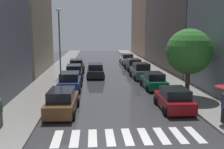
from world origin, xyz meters
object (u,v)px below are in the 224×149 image
Objects in this scene: parked_car_left_nearest at (62,102)px; parked_car_left_second at (70,82)px; car_midroad at (96,71)px; parked_car_left_third at (74,72)px; parked_car_right_second at (154,81)px; parked_car_right_nearest at (174,99)px; parked_car_right_third at (141,71)px; parked_car_left_fourth at (77,66)px; lamp_post_left at (59,38)px; parked_car_right_fifth at (127,59)px; street_tree_right at (189,52)px; parked_car_right_fourth at (133,65)px.

parked_car_left_nearest is 6.64m from parked_car_left_second.
parked_car_left_second reaches higher than car_midroad.
parked_car_left_third is 1.13× the size of parked_car_right_second.
parked_car_right_nearest is 6.64m from parked_car_right_second.
parked_car_right_nearest is (7.65, 0.16, -0.04)m from parked_car_left_nearest.
parked_car_right_nearest is 0.97× the size of parked_car_right_third.
car_midroad reaches higher than parked_car_right_second.
parked_car_left_third reaches higher than car_midroad.
parked_car_left_fourth is at bearing 34.95° from parked_car_right_second.
parked_car_left_fourth is at bearing 0.43° from parked_car_left_second.
parked_car_right_second is at bearing -88.56° from parked_car_left_second.
parked_car_right_second is (7.86, -5.51, -0.04)m from parked_car_left_third.
lamp_post_left is (-1.69, 7.03, 3.77)m from parked_car_left_second.
car_midroad is at bearing 73.86° from parked_car_right_third.
parked_car_left_fourth reaches higher than parked_car_left_third.
parked_car_right_nearest is 0.85× the size of parked_car_right_fifth.
lamp_post_left is at bearing 13.80° from parked_car_left_second.
parked_car_right_nearest is at bearing -55.20° from lamp_post_left.
parked_car_right_nearest is 4.72m from street_tree_right.
parked_car_right_fifth is (0.14, 12.90, -0.03)m from parked_car_right_third.
parked_car_right_fourth is (7.79, 0.63, -0.03)m from parked_car_left_fourth.
parked_car_right_fifth reaches higher than parked_car_left_third.
parked_car_right_nearest is 16.89m from lamp_post_left.
parked_car_left_fourth is (-0.03, 11.02, -0.01)m from parked_car_left_second.
lamp_post_left reaches higher than parked_car_left_fourth.
parked_car_left_second is 0.78× the size of street_tree_right.
parked_car_right_third reaches higher than parked_car_left_second.
car_midroad is (-5.31, -11.61, -0.03)m from parked_car_right_fifth.
parked_car_left_second is at bearing -76.48° from lamp_post_left.
parked_car_left_third is at bearing 2.44° from parked_car_left_nearest.
parked_car_right_fourth is at bearing 97.46° from street_tree_right.
parked_car_right_fourth is at bearing -3.39° from parked_car_right_third.
parked_car_left_fourth is 10.69m from parked_car_right_fifth.
parked_car_left_second is 0.92× the size of car_midroad.
parked_car_right_second is 5.13m from street_tree_right.
parked_car_left_nearest reaches higher than parked_car_right_fourth.
street_tree_right is (9.74, -3.51, 2.99)m from parked_car_left_second.
parked_car_right_second is at bearing -140.16° from car_midroad.
lamp_post_left reaches higher than street_tree_right.
car_midroad is at bearing -150.15° from parked_car_left_fourth.
parked_car_left_nearest is 0.97× the size of parked_car_right_fourth.
parked_car_right_third is at bearing 1.48° from parked_car_right_nearest.
parked_car_left_second is at bearing 160.19° from street_tree_right.
parked_car_right_fourth is at bearing 26.04° from lamp_post_left.
parked_car_left_third is 0.85× the size of street_tree_right.
parked_car_left_second reaches higher than parked_car_right_nearest.
street_tree_right reaches higher than car_midroad.
parked_car_left_nearest is at bearing 130.05° from parked_car_right_second.
parked_car_left_nearest is 0.58× the size of lamp_post_left.
parked_car_left_nearest is 10.35m from parked_car_right_second.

